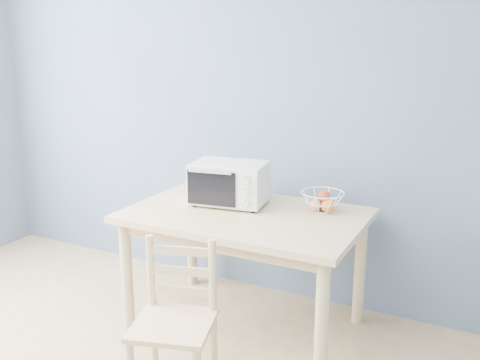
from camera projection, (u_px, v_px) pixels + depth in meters
The scene contains 4 objects.
dining_table at pixel (245, 228), 3.23m from camera, with size 1.40×0.90×0.75m.
toaster_oven at pixel (227, 182), 3.33m from camera, with size 0.49×0.39×0.27m.
fruit_basket at pixel (322, 201), 3.20m from camera, with size 0.26×0.26×0.13m.
dining_chair at pixel (176, 324), 2.62m from camera, with size 0.47×0.47×0.81m.
Camera 1 is at (1.87, -1.03, 1.74)m, focal length 40.00 mm.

